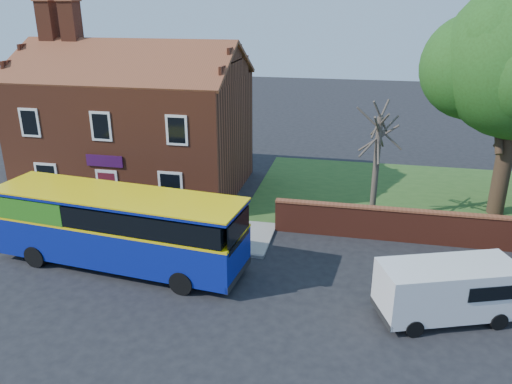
# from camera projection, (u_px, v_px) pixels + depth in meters

# --- Properties ---
(ground) EXTENTS (120.00, 120.00, 0.00)m
(ground) POSITION_uv_depth(u_px,v_px,m) (189.00, 304.00, 18.33)
(ground) COLOR black
(ground) RESTS_ON ground
(pavement) EXTENTS (18.00, 3.50, 0.12)m
(pavement) POSITION_uv_depth(u_px,v_px,m) (94.00, 223.00, 24.92)
(pavement) COLOR gray
(pavement) RESTS_ON ground
(kerb) EXTENTS (18.00, 0.15, 0.14)m
(kerb) POSITION_uv_depth(u_px,v_px,m) (75.00, 238.00, 23.32)
(kerb) COLOR slate
(kerb) RESTS_ON ground
(grass_strip) EXTENTS (26.00, 12.00, 0.04)m
(grass_strip) POSITION_uv_depth(u_px,v_px,m) (489.00, 202.00, 27.71)
(grass_strip) COLOR #426B28
(grass_strip) RESTS_ON ground
(shop_building) EXTENTS (12.30, 8.13, 10.50)m
(shop_building) POSITION_uv_depth(u_px,v_px,m) (137.00, 131.00, 29.00)
(shop_building) COLOR brown
(shop_building) RESTS_ON ground
(bus) EXTENTS (10.79, 3.81, 3.22)m
(bus) POSITION_uv_depth(u_px,v_px,m) (112.00, 225.00, 20.52)
(bus) COLOR navy
(bus) RESTS_ON ground
(van_near) EXTENTS (5.05, 3.36, 2.06)m
(van_near) POSITION_uv_depth(u_px,v_px,m) (448.00, 289.00, 17.16)
(van_near) COLOR silver
(van_near) RESTS_ON ground
(bare_tree) EXTENTS (2.17, 2.58, 5.78)m
(bare_tree) POSITION_uv_depth(u_px,v_px,m) (376.00, 163.00, 24.55)
(bare_tree) COLOR #4C4238
(bare_tree) RESTS_ON ground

